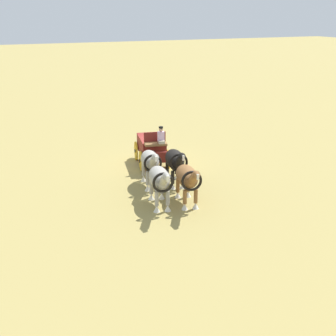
{
  "coord_description": "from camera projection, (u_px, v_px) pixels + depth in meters",
  "views": [
    {
      "loc": [
        23.91,
        -9.76,
        8.6
      ],
      "look_at": [
        4.26,
        -0.85,
        1.2
      ],
      "focal_mm": 49.06,
      "sensor_mm": 36.0,
      "label": 1
    }
  ],
  "objects": [
    {
      "name": "draft_horse_rear_off",
      "position": [
        150.0,
        162.0,
        23.29
      ],
      "size": [
        2.99,
        1.32,
        2.21
      ],
      "color": "#9E998E",
      "rests_on": "ground"
    },
    {
      "name": "draft_horse_lead_near",
      "position": [
        187.0,
        178.0,
        21.14
      ],
      "size": [
        3.08,
        1.38,
        2.16
      ],
      "color": "brown",
      "rests_on": "ground"
    },
    {
      "name": "show_wagon",
      "position": [
        152.0,
        147.0,
        26.7
      ],
      "size": [
        5.51,
        2.3,
        2.63
      ],
      "color": "maroon",
      "rests_on": "ground"
    },
    {
      "name": "ground_plane",
      "position": [
        151.0,
        164.0,
        27.2
      ],
      "size": [
        220.0,
        220.0,
        0.0
      ],
      "primitive_type": "plane",
      "color": "#9E8C4C"
    },
    {
      "name": "draft_horse_rear_near",
      "position": [
        175.0,
        161.0,
        23.55
      ],
      "size": [
        3.0,
        1.35,
        2.17
      ],
      "color": "black",
      "rests_on": "ground"
    },
    {
      "name": "draft_horse_lead_off",
      "position": [
        160.0,
        180.0,
        20.89
      ],
      "size": [
        3.09,
        1.37,
        2.19
      ],
      "color": "#9E998E",
      "rests_on": "ground"
    }
  ]
}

